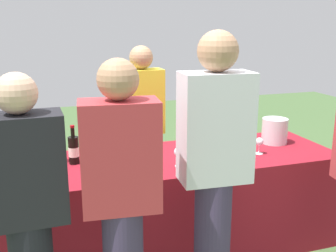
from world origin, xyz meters
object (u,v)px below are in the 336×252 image
Objects in this scene: wine_glass_0 at (45,165)px; guest_0 at (27,210)px; wine_bottle_3 at (100,142)px; wine_glass_3 at (259,142)px; wine_glass_1 at (142,156)px; guest_1 at (122,196)px; wine_bottle_0 at (25,147)px; ice_bucket at (275,131)px; server_pouring at (142,125)px; wine_bottle_2 at (74,150)px; wine_bottle_1 at (55,148)px; wine_glass_2 at (179,152)px; guest_2 at (214,166)px.

wine_glass_0 is 0.09× the size of guest_0.
wine_bottle_3 reaches higher than wine_glass_3.
wine_glass_1 is 0.09× the size of guest_1.
wine_bottle_0 is 0.87m from wine_glass_1.
ice_bucket is 0.14× the size of guest_0.
wine_glass_3 is 0.08× the size of server_pouring.
wine_bottle_0 reaches higher than wine_bottle_2.
wine_bottle_1 is at bearing -173.45° from wine_bottle_3.
server_pouring is 1.75m from guest_0.
guest_1 is at bearing -92.28° from wine_bottle_3.
wine_bottle_2 is 0.23m from wine_bottle_3.
server_pouring is at bearing 26.00° from wine_bottle_0.
wine_bottle_1 is 0.95× the size of wine_bottle_3.
wine_bottle_2 is 0.19× the size of guest_0.
guest_0 is (-1.71, -0.60, -0.03)m from wine_glass_3.
wine_bottle_1 is 0.91m from guest_0.
wine_bottle_2 is 2.06× the size of wine_glass_1.
wine_glass_1 is (0.77, -0.40, -0.02)m from wine_bottle_0.
wine_glass_2 is 0.09× the size of server_pouring.
guest_1 is (0.50, -1.02, -0.02)m from wine_bottle_0.
server_pouring is (0.67, 0.62, -0.01)m from wine_bottle_2.
wine_bottle_0 is at bearing 142.35° from guest_2.
wine_bottle_0 is 1.13m from wine_glass_2.
ice_bucket is at bearing 147.83° from server_pouring.
guest_1 reaches higher than wine_glass_1.
wine_glass_1 is 0.65× the size of ice_bucket.
guest_0 is (0.02, -0.96, -0.06)m from wine_bottle_0.
guest_2 is at bearing -41.51° from wine_bottle_0.
wine_bottle_0 is 1.12m from server_pouring.
wine_bottle_0 is 1.07× the size of wine_bottle_1.
ice_bucket is at bearing 45.17° from guest_2.
guest_2 is at bearing -138.69° from ice_bucket.
wine_bottle_2 is 0.89m from guest_0.
wine_glass_1 is at bearing -58.33° from wine_bottle_3.
wine_bottle_3 reaches higher than wine_glass_0.
wine_bottle_1 reaches higher than wine_glass_2.
wine_glass_3 is at bearing 130.20° from server_pouring.
wine_bottle_3 is 0.21× the size of guest_1.
wine_bottle_1 is 2.38× the size of wine_glass_3.
wine_bottle_1 is at bearing 154.09° from wine_bottle_2.
wine_glass_0 is 0.92m from wine_glass_2.
wine_bottle_1 is at bearing 34.56° from server_pouring.
wine_glass_3 is at bearing -10.50° from wine_bottle_1.
wine_glass_2 is 1.01m from ice_bucket.
wine_glass_2 is at bearing 97.36° from guest_2.
wine_glass_3 is at bearing 34.61° from guest_1.
wine_bottle_2 is 0.18× the size of server_pouring.
wine_bottle_3 is (0.33, 0.04, 0.00)m from wine_bottle_1.
wine_glass_0 is 0.09× the size of server_pouring.
guest_1 is at bearing -9.23° from guest_0.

